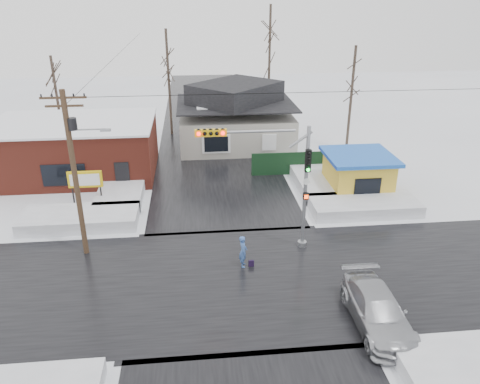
{
  "coord_description": "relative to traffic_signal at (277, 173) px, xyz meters",
  "views": [
    {
      "loc": [
        -1.85,
        -19.54,
        13.44
      ],
      "look_at": [
        0.59,
        4.14,
        3.0
      ],
      "focal_mm": 35.0,
      "sensor_mm": 36.0,
      "label": 1
    }
  ],
  "objects": [
    {
      "name": "marquee_sign",
      "position": [
        -11.43,
        6.53,
        -2.62
      ],
      "size": [
        2.2,
        0.21,
        2.55
      ],
      "color": "black",
      "rests_on": "ground"
    },
    {
      "name": "tree_far_right",
      "position": [
        9.57,
        17.03,
        2.62
      ],
      "size": [
        3.0,
        3.0,
        9.0
      ],
      "color": "#332821",
      "rests_on": "ground"
    },
    {
      "name": "snowbank_ne",
      "position": [
        6.57,
        4.03,
        -4.14
      ],
      "size": [
        7.0,
        3.0,
        0.8
      ],
      "primitive_type": "cube",
      "color": "white",
      "rests_on": "ground"
    },
    {
      "name": "snowbank_nside_e",
      "position": [
        4.57,
        9.03,
        -4.14
      ],
      "size": [
        3.0,
        8.0,
        0.8
      ],
      "primitive_type": "cube",
      "color": "white",
      "rests_on": "ground"
    },
    {
      "name": "house",
      "position": [
        -0.43,
        19.03,
        -1.92
      ],
      "size": [
        10.4,
        8.4,
        5.76
      ],
      "color": "#B1AC9F",
      "rests_on": "ground"
    },
    {
      "name": "tree_far_mid",
      "position": [
        3.57,
        25.03,
        5.0
      ],
      "size": [
        3.0,
        3.0,
        12.0
      ],
      "color": "#332821",
      "rests_on": "ground"
    },
    {
      "name": "utility_pole",
      "position": [
        -10.36,
        0.53,
        0.57
      ],
      "size": [
        3.15,
        0.44,
        9.0
      ],
      "color": "#382619",
      "rests_on": "ground"
    },
    {
      "name": "snowbank_nw",
      "position": [
        -11.43,
        4.03,
        -4.14
      ],
      "size": [
        7.0,
        3.0,
        0.8
      ],
      "primitive_type": "cube",
      "color": "white",
      "rests_on": "ground"
    },
    {
      "name": "shopping_bag",
      "position": [
        -1.56,
        -1.78,
        -4.36
      ],
      "size": [
        0.29,
        0.14,
        0.35
      ],
      "primitive_type": "cube",
      "rotation": [
        0.0,
        0.0,
        0.08
      ],
      "color": "black",
      "rests_on": "ground"
    },
    {
      "name": "tree_far_left",
      "position": [
        -6.43,
        23.03,
        3.41
      ],
      "size": [
        3.0,
        3.0,
        10.0
      ],
      "color": "#332821",
      "rests_on": "ground"
    },
    {
      "name": "kiosk",
      "position": [
        7.07,
        7.03,
        -3.08
      ],
      "size": [
        4.6,
        4.6,
        2.88
      ],
      "color": "gold",
      "rests_on": "ground"
    },
    {
      "name": "road_ew",
      "position": [
        -2.43,
        -2.97,
        -4.53
      ],
      "size": [
        120.0,
        10.0,
        0.02
      ],
      "primitive_type": "cube",
      "color": "black",
      "rests_on": "ground"
    },
    {
      "name": "road_ns",
      "position": [
        -2.43,
        -2.97,
        -4.53
      ],
      "size": [
        10.0,
        120.0,
        0.02
      ],
      "primitive_type": "cube",
      "color": "black",
      "rests_on": "ground"
    },
    {
      "name": "fence",
      "position": [
        4.07,
        11.03,
        -3.64
      ],
      "size": [
        8.0,
        0.12,
        1.8
      ],
      "primitive_type": "cube",
      "color": "black",
      "rests_on": "ground"
    },
    {
      "name": "traffic_signal",
      "position": [
        0.0,
        0.0,
        0.0
      ],
      "size": [
        6.05,
        0.68,
        7.0
      ],
      "color": "gray",
      "rests_on": "ground"
    },
    {
      "name": "brick_building",
      "position": [
        -13.43,
        13.03,
        -2.46
      ],
      "size": [
        12.2,
        8.2,
        4.12
      ],
      "color": "maroon",
      "rests_on": "ground"
    },
    {
      "name": "snowbank_nside_w",
      "position": [
        -9.43,
        9.03,
        -4.14
      ],
      "size": [
        3.0,
        8.0,
        0.8
      ],
      "primitive_type": "cube",
      "color": "white",
      "rests_on": "ground"
    },
    {
      "name": "car",
      "position": [
        3.24,
        -6.92,
        -3.78
      ],
      "size": [
        2.15,
        5.23,
        1.51
      ],
      "primitive_type": "imported",
      "rotation": [
        0.0,
        0.0,
        -0.01
      ],
      "color": "#ACADB3",
      "rests_on": "ground"
    },
    {
      "name": "pedestrian",
      "position": [
        -1.98,
        -1.68,
        -3.66
      ],
      "size": [
        0.47,
        0.67,
        1.75
      ],
      "primitive_type": "imported",
      "rotation": [
        0.0,
        0.0,
        1.49
      ],
      "color": "#3B60A7",
      "rests_on": "ground"
    },
    {
      "name": "ground",
      "position": [
        -2.43,
        -2.97,
        -4.54
      ],
      "size": [
        120.0,
        120.0,
        0.0
      ],
      "primitive_type": "plane",
      "color": "white",
      "rests_on": "ground"
    },
    {
      "name": "tree_far_west",
      "position": [
        -16.43,
        21.03,
        1.82
      ],
      "size": [
        3.0,
        3.0,
        8.0
      ],
      "color": "#332821",
      "rests_on": "ground"
    }
  ]
}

